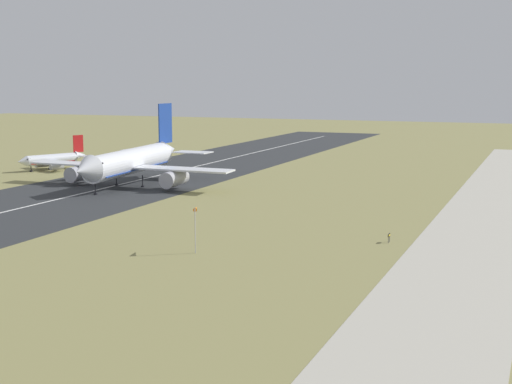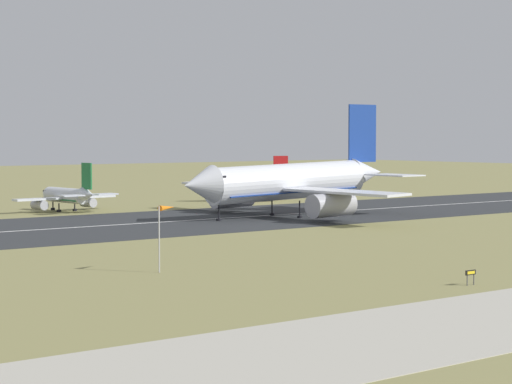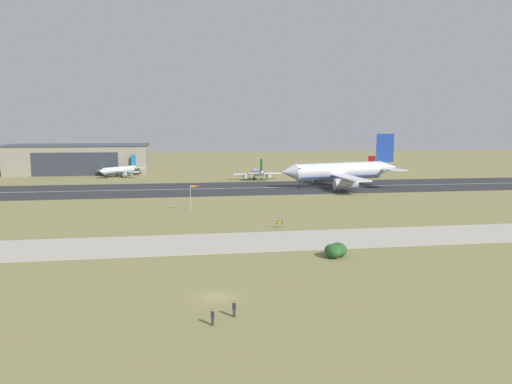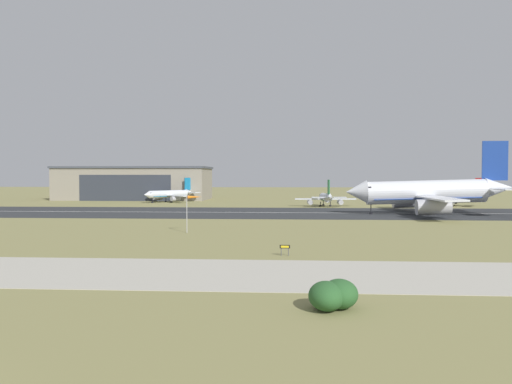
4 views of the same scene
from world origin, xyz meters
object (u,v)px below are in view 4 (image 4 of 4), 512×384
(runway_sign, at_px, (285,248))
(airplane_parked_west, at_px, (453,197))
(airplane_landing, at_px, (427,193))
(windsock_pole, at_px, (193,199))
(airplane_parked_east, at_px, (326,198))
(shrub_clump, at_px, (333,295))
(airplane_parked_centre, at_px, (169,194))

(runway_sign, bearing_deg, airplane_parked_west, 62.64)
(airplane_landing, bearing_deg, windsock_pole, -139.86)
(runway_sign, bearing_deg, airplane_landing, 62.33)
(airplane_parked_east, height_order, windsock_pole, airplane_parked_east)
(airplane_landing, distance_m, shrub_clump, 104.89)
(airplane_parked_west, distance_m, airplane_parked_centre, 107.00)
(airplane_parked_west, relative_size, airplane_parked_east, 1.06)
(airplane_landing, relative_size, airplane_parked_centre, 2.46)
(airplane_landing, bearing_deg, runway_sign, -117.67)
(airplane_landing, height_order, airplane_parked_centre, airplane_landing)
(airplane_parked_west, bearing_deg, airplane_parked_centre, 169.86)
(airplane_parked_centre, xyz_separation_m, windsock_pole, (30.10, -104.87, 3.04))
(airplane_landing, distance_m, runway_sign, 82.36)
(airplane_landing, xyz_separation_m, airplane_parked_west, (19.83, 39.31, -2.86))
(airplane_parked_centre, xyz_separation_m, runway_sign, (47.32, -130.96, -2.12))
(airplane_parked_centre, bearing_deg, airplane_parked_west, -10.14)
(airplane_landing, relative_size, airplane_parked_east, 2.62)
(windsock_pole, bearing_deg, airplane_parked_east, 69.50)
(airplane_parked_centre, relative_size, runway_sign, 15.66)
(airplane_parked_east, xyz_separation_m, runway_sign, (-13.33, -107.80, -1.85))
(shrub_clump, distance_m, windsock_pole, 56.70)
(airplane_landing, xyz_separation_m, runway_sign, (-38.18, -72.81, -4.88))
(airplane_landing, distance_m, airplane_parked_west, 44.12)
(windsock_pole, relative_size, runway_sign, 4.79)
(windsock_pole, height_order, runway_sign, windsock_pole)
(shrub_clump, height_order, windsock_pole, windsock_pole)
(airplane_parked_centre, relative_size, windsock_pole, 3.27)
(airplane_landing, bearing_deg, airplane_parked_east, 125.39)
(airplane_parked_west, xyz_separation_m, runway_sign, (-58.01, -112.12, -2.02))
(airplane_landing, xyz_separation_m, airplane_parked_centre, (-85.50, 58.15, -2.76))
(shrub_clump, distance_m, runway_sign, 26.55)
(airplane_parked_west, distance_m, runway_sign, 126.26)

